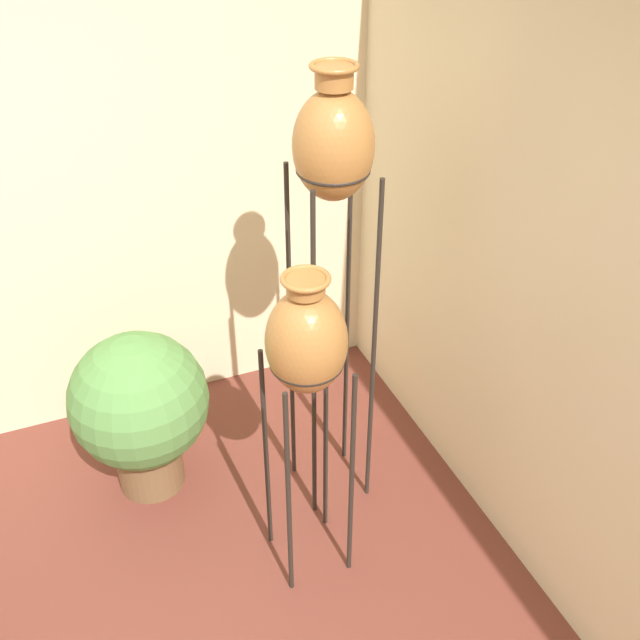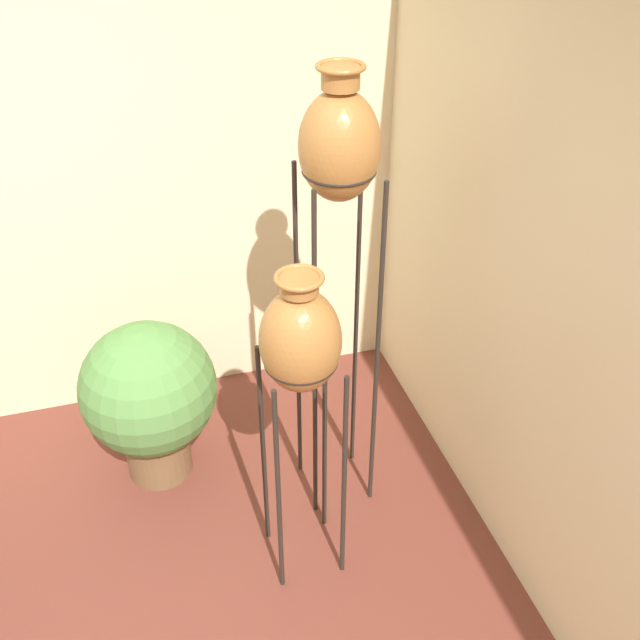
# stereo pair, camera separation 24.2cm
# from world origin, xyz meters

# --- Properties ---
(wall_right) EXTENTS (0.06, 7.96, 2.70)m
(wall_right) POSITION_xyz_m (2.01, 0.00, 1.35)
(wall_right) COLOR beige
(wall_right) RESTS_ON ground_plane
(vase_stand_tall) EXTENTS (0.30, 0.30, 2.00)m
(vase_stand_tall) POSITION_xyz_m (1.39, 1.01, 1.66)
(vase_stand_tall) COLOR #28231E
(vase_stand_tall) RESTS_ON ground_plane
(vase_stand_medium) EXTENTS (0.30, 0.30, 1.42)m
(vase_stand_medium) POSITION_xyz_m (1.14, 0.65, 1.13)
(vase_stand_medium) COLOR #28231E
(vase_stand_medium) RESTS_ON ground_plane
(potted_plant) EXTENTS (0.63, 0.63, 0.83)m
(potted_plant) POSITION_xyz_m (0.59, 1.35, 0.47)
(potted_plant) COLOR brown
(potted_plant) RESTS_ON ground_plane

